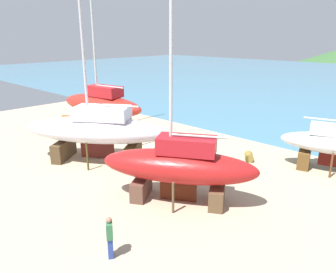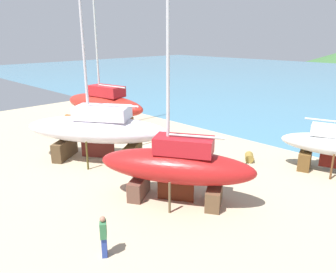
{
  "view_description": "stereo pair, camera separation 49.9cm",
  "coord_description": "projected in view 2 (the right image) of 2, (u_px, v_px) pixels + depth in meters",
  "views": [
    {
      "loc": [
        16.95,
        -16.27,
        8.12
      ],
      "look_at": [
        2.84,
        -1.42,
        1.69
      ],
      "focal_mm": 34.43,
      "sensor_mm": 36.0,
      "label": 1
    },
    {
      "loc": [
        17.31,
        -15.92,
        8.12
      ],
      "look_at": [
        2.84,
        -1.42,
        1.69
      ],
      "focal_mm": 34.43,
      "sensor_mm": 36.0,
      "label": 2
    }
  ],
  "objects": [
    {
      "name": "sailboat_small_center",
      "position": [
        176.0,
        165.0,
        16.01
      ],
      "size": [
        7.94,
        5.97,
        13.76
      ],
      "rotation": [
        0.0,
        0.0,
        3.68
      ],
      "color": "brown",
      "rests_on": "ground"
    },
    {
      "name": "timber_short_skew",
      "position": [
        219.0,
        169.0,
        20.22
      ],
      "size": [
        0.99,
        1.63,
        0.17
      ],
      "primitive_type": "cube",
      "rotation": [
        0.0,
        0.0,
        2.08
      ],
      "color": "brown",
      "rests_on": "ground"
    },
    {
      "name": "barrel_tipped_center",
      "position": [
        70.0,
        118.0,
        31.98
      ],
      "size": [
        1.12,
        0.98,
        0.64
      ],
      "primitive_type": "cylinder",
      "rotation": [
        1.57,
        0.0,
        2.02
      ],
      "color": "brown",
      "rests_on": "ground"
    },
    {
      "name": "sailboat_large_starboard",
      "position": [
        104.0,
        104.0,
        28.56
      ],
      "size": [
        9.2,
        3.97,
        15.19
      ],
      "rotation": [
        0.0,
        0.0,
        3.3
      ],
      "color": "brown",
      "rests_on": "ground"
    },
    {
      "name": "sailboat_far_slipway",
      "position": [
        97.0,
        129.0,
        21.39
      ],
      "size": [
        9.81,
        8.04,
        14.19
      ],
      "rotation": [
        0.0,
        0.0,
        3.74
      ],
      "color": "#4F3B25",
      "rests_on": "ground"
    },
    {
      "name": "ground_plane",
      "position": [
        112.0,
        159.0,
        22.13
      ],
      "size": [
        41.95,
        41.95,
        0.0
      ],
      "primitive_type": "plane",
      "color": "tan"
    },
    {
      "name": "barrel_ochre",
      "position": [
        249.0,
        157.0,
        21.72
      ],
      "size": [
        0.95,
        1.03,
        0.56
      ],
      "primitive_type": "cylinder",
      "rotation": [
        1.57,
        0.0,
        0.59
      ],
      "color": "olive",
      "rests_on": "ground"
    },
    {
      "name": "sailboat_mid_port",
      "position": [
        335.0,
        146.0,
        19.44
      ],
      "size": [
        6.54,
        3.68,
        11.25
      ],
      "rotation": [
        0.0,
        0.0,
        0.3
      ],
      "color": "brown",
      "rests_on": "ground"
    },
    {
      "name": "worker",
      "position": [
        104.0,
        236.0,
        12.17
      ],
      "size": [
        0.5,
        0.45,
        1.71
      ],
      "rotation": [
        0.0,
        0.0,
        0.94
      ],
      "color": "#2B3F92",
      "rests_on": "ground"
    }
  ]
}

